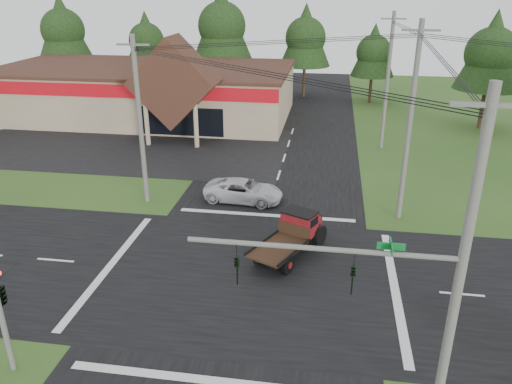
# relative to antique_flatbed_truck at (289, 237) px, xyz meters

# --- Properties ---
(ground) EXTENTS (120.00, 120.00, 0.00)m
(ground) POSITION_rel_antique_flatbed_truck_xyz_m (-1.81, -2.35, -1.09)
(ground) COLOR #2A4F1C
(ground) RESTS_ON ground
(road_ns) EXTENTS (12.00, 120.00, 0.02)m
(road_ns) POSITION_rel_antique_flatbed_truck_xyz_m (-1.81, -2.35, -1.08)
(road_ns) COLOR black
(road_ns) RESTS_ON ground
(road_ew) EXTENTS (120.00, 12.00, 0.02)m
(road_ew) POSITION_rel_antique_flatbed_truck_xyz_m (-1.81, -2.35, -1.08)
(road_ew) COLOR black
(road_ew) RESTS_ON ground
(parking_apron) EXTENTS (28.00, 14.00, 0.02)m
(parking_apron) POSITION_rel_antique_flatbed_truck_xyz_m (-15.81, 16.65, -1.07)
(parking_apron) COLOR black
(parking_apron) RESTS_ON ground
(cvs_building) EXTENTS (30.40, 18.20, 9.19)m
(cvs_building) POSITION_rel_antique_flatbed_truck_xyz_m (-17.51, 27.21, 1.69)
(cvs_building) COLOR tan
(cvs_building) RESTS_ON ground
(traffic_signal_mast) EXTENTS (8.12, 0.24, 7.00)m
(traffic_signal_mast) POSITION_rel_antique_flatbed_truck_xyz_m (4.01, -9.85, 3.34)
(traffic_signal_mast) COLOR #595651
(traffic_signal_mast) RESTS_ON ground
(utility_pole_nr) EXTENTS (2.00, 0.30, 11.00)m
(utility_pole_nr) POSITION_rel_antique_flatbed_truck_xyz_m (5.69, -9.85, 4.55)
(utility_pole_nr) COLOR #595651
(utility_pole_nr) RESTS_ON ground
(utility_pole_nw) EXTENTS (2.00, 0.30, 10.50)m
(utility_pole_nw) POSITION_rel_antique_flatbed_truck_xyz_m (-9.81, 5.65, 4.30)
(utility_pole_nw) COLOR #595651
(utility_pole_nw) RESTS_ON ground
(utility_pole_ne) EXTENTS (2.00, 0.30, 11.50)m
(utility_pole_ne) POSITION_rel_antique_flatbed_truck_xyz_m (6.19, 5.65, 4.80)
(utility_pole_ne) COLOR #595651
(utility_pole_ne) RESTS_ON ground
(utility_pole_n) EXTENTS (2.00, 0.30, 11.20)m
(utility_pole_n) POSITION_rel_antique_flatbed_truck_xyz_m (6.19, 19.65, 4.65)
(utility_pole_n) COLOR #595651
(utility_pole_n) RESTS_ON ground
(tree_row_a) EXTENTS (6.72, 6.72, 12.12)m
(tree_row_a) POSITION_rel_antique_flatbed_truck_xyz_m (-31.81, 37.65, 6.96)
(tree_row_a) COLOR #332316
(tree_row_a) RESTS_ON ground
(tree_row_b) EXTENTS (5.60, 5.60, 10.10)m
(tree_row_b) POSITION_rel_antique_flatbed_truck_xyz_m (-21.81, 39.65, 5.62)
(tree_row_b) COLOR #332316
(tree_row_b) RESTS_ON ground
(tree_row_c) EXTENTS (7.28, 7.28, 13.13)m
(tree_row_c) POSITION_rel_antique_flatbed_truck_xyz_m (-11.81, 38.65, 7.63)
(tree_row_c) COLOR #332316
(tree_row_c) RESTS_ON ground
(tree_row_d) EXTENTS (6.16, 6.16, 11.11)m
(tree_row_d) POSITION_rel_antique_flatbed_truck_xyz_m (-1.81, 39.65, 6.29)
(tree_row_d) COLOR #332316
(tree_row_d) RESTS_ON ground
(tree_row_e) EXTENTS (5.04, 5.04, 9.09)m
(tree_row_e) POSITION_rel_antique_flatbed_truck_xyz_m (6.19, 37.65, 4.94)
(tree_row_e) COLOR #332316
(tree_row_e) RESTS_ON ground
(tree_side_ne) EXTENTS (6.16, 6.16, 11.11)m
(tree_side_ne) POSITION_rel_antique_flatbed_truck_xyz_m (16.19, 27.65, 6.29)
(tree_side_ne) COLOR #332316
(tree_side_ne) RESTS_ON ground
(antique_flatbed_truck) EXTENTS (4.04, 5.56, 2.18)m
(antique_flatbed_truck) POSITION_rel_antique_flatbed_truck_xyz_m (0.00, 0.00, 0.00)
(antique_flatbed_truck) COLOR #5B0F0D
(antique_flatbed_truck) RESTS_ON ground
(white_pickup) EXTENTS (5.29, 2.80, 1.42)m
(white_pickup) POSITION_rel_antique_flatbed_truck_xyz_m (-3.58, 6.67, -0.38)
(white_pickup) COLOR silver
(white_pickup) RESTS_ON ground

